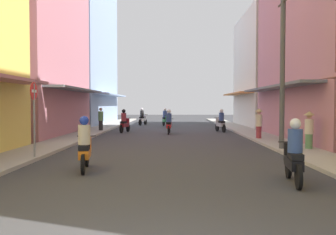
# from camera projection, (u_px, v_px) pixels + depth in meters

# --- Properties ---
(ground_plane) EXTENTS (89.06, 89.06, 0.00)m
(ground_plane) POSITION_uv_depth(u_px,v_px,m) (169.00, 138.00, 19.92)
(ground_plane) COLOR #38383A
(sidewalk_left) EXTENTS (1.80, 48.48, 0.12)m
(sidewalk_left) POSITION_uv_depth(u_px,v_px,m) (76.00, 137.00, 19.99)
(sidewalk_left) COLOR #ADA89E
(sidewalk_left) RESTS_ON ground
(sidewalk_right) EXTENTS (1.80, 48.48, 0.12)m
(sidewalk_right) POSITION_uv_depth(u_px,v_px,m) (263.00, 137.00, 19.85)
(sidewalk_right) COLOR #ADA89E
(sidewalk_right) RESTS_ON ground
(building_left_far) EXTENTS (7.05, 13.20, 17.36)m
(building_left_far) POSITION_uv_depth(u_px,v_px,m) (75.00, 33.00, 33.74)
(building_left_far) COLOR #8CA5CC
(building_left_far) RESTS_ON ground
(building_right_far) EXTENTS (7.05, 9.34, 9.47)m
(building_right_far) POSITION_uv_depth(u_px,v_px,m) (278.00, 71.00, 30.00)
(building_right_far) COLOR silver
(building_right_far) RESTS_ON ground
(motorbike_maroon) EXTENTS (0.64, 1.78, 1.58)m
(motorbike_maroon) POSITION_uv_depth(u_px,v_px,m) (125.00, 122.00, 23.97)
(motorbike_maroon) COLOR black
(motorbike_maroon) RESTS_ON ground
(motorbike_red) EXTENTS (0.55, 1.81, 1.58)m
(motorbike_red) POSITION_uv_depth(u_px,v_px,m) (169.00, 123.00, 22.80)
(motorbike_red) COLOR black
(motorbike_red) RESTS_ON ground
(motorbike_white) EXTENTS (0.73, 1.75, 1.58)m
(motorbike_white) POSITION_uv_depth(u_px,v_px,m) (143.00, 117.00, 32.49)
(motorbike_white) COLOR black
(motorbike_white) RESTS_ON ground
(motorbike_orange) EXTENTS (0.57, 1.80, 1.58)m
(motorbike_orange) POSITION_uv_depth(u_px,v_px,m) (85.00, 146.00, 10.14)
(motorbike_orange) COLOR black
(motorbike_orange) RESTS_ON ground
(motorbike_silver) EXTENTS (0.66, 1.78, 1.58)m
(motorbike_silver) POSITION_uv_depth(u_px,v_px,m) (221.00, 122.00, 24.46)
(motorbike_silver) COLOR black
(motorbike_silver) RESTS_ON ground
(motorbike_green) EXTENTS (0.70, 1.76, 1.58)m
(motorbike_green) POSITION_uv_depth(u_px,v_px,m) (165.00, 118.00, 30.58)
(motorbike_green) COLOR black
(motorbike_green) RESTS_ON ground
(motorbike_black) EXTENTS (0.56, 1.80, 1.58)m
(motorbike_black) POSITION_uv_depth(u_px,v_px,m) (294.00, 155.00, 8.47)
(motorbike_black) COLOR black
(motorbike_black) RESTS_ON ground
(pedestrian_crossing) EXTENTS (0.34, 0.34, 1.67)m
(pedestrian_crossing) POSITION_uv_depth(u_px,v_px,m) (101.00, 120.00, 24.39)
(pedestrian_crossing) COLOR #262628
(pedestrian_crossing) RESTS_ON ground
(pedestrian_far) EXTENTS (0.44, 0.44, 1.69)m
(pedestrian_far) POSITION_uv_depth(u_px,v_px,m) (259.00, 122.00, 18.68)
(pedestrian_far) COLOR #99333F
(pedestrian_far) RESTS_ON ground
(pedestrian_midway) EXTENTS (0.44, 0.44, 1.63)m
(pedestrian_midway) POSITION_uv_depth(u_px,v_px,m) (309.00, 129.00, 14.25)
(pedestrian_midway) COLOR #598C59
(pedestrian_midway) RESTS_ON ground
(utility_pole) EXTENTS (0.20, 1.20, 6.56)m
(utility_pole) POSITION_uv_depth(u_px,v_px,m) (282.00, 68.00, 14.21)
(utility_pole) COLOR #4C4C4F
(utility_pole) RESTS_ON ground
(street_sign_no_entry) EXTENTS (0.07, 0.60, 2.65)m
(street_sign_no_entry) POSITION_uv_depth(u_px,v_px,m) (34.00, 110.00, 11.98)
(street_sign_no_entry) COLOR gray
(street_sign_no_entry) RESTS_ON ground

